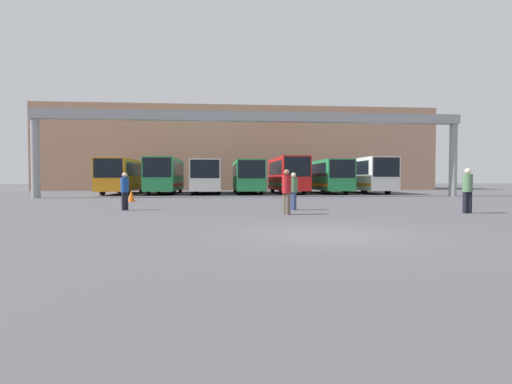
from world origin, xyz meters
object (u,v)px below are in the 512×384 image
Objects in this scene: bus_slot_4 at (287,173)px; bus_slot_6 at (365,173)px; pedestrian_mid_left at (287,191)px; bus_slot_0 at (123,174)px; traffic_cone at (131,196)px; bus_slot_2 at (207,175)px; bus_slot_5 at (326,175)px; pedestrian_near_left at (125,190)px; bus_slot_1 at (165,174)px; pedestrian_near_center at (467,189)px; bus_slot_3 at (247,175)px; pedestrian_near_right at (294,190)px.

bus_slot_4 reaches higher than bus_slot_6.
bus_slot_6 reaches higher than pedestrian_mid_left.
bus_slot_0 is at bearing 180.00° from bus_slot_4.
bus_slot_0 reaches higher than traffic_cone.
bus_slot_6 reaches higher than bus_slot_0.
bus_slot_2 reaches higher than pedestrian_mid_left.
bus_slot_5 is 24.33m from pedestrian_near_left.
bus_slot_1 is 15.28m from bus_slot_5.
pedestrian_near_center is at bearing -100.36° from bus_slot_6.
bus_slot_2 is at bearing -179.82° from bus_slot_6.
bus_slot_0 is 11.46m from bus_slot_3.
bus_slot_1 reaches higher than bus_slot_5.
bus_slot_4 is at bearing 179.59° from bus_slot_5.
pedestrian_near_left is at bearing -126.51° from bus_slot_5.
bus_slot_1 reaches higher than traffic_cone.
bus_slot_0 reaches higher than pedestrian_mid_left.
bus_slot_6 is (11.46, -0.20, 0.16)m from bus_slot_3.
bus_slot_3 is 20.96m from pedestrian_near_left.
bus_slot_6 is (19.10, 0.01, 0.06)m from bus_slot_1.
bus_slot_4 is at bearing -179.77° from bus_slot_6.
bus_slot_0 is at bearing 134.67° from pedestrian_near_center.
bus_slot_6 is 22.87m from pedestrian_near_center.
bus_slot_1 is at bearing -175.56° from pedestrian_near_right.
bus_slot_1 reaches higher than pedestrian_near_center.
bus_slot_3 is at bearing 147.09° from pedestrian_mid_left.
bus_slot_1 is 1.01× the size of bus_slot_5.
bus_slot_5 is at bearing 93.97° from pedestrian_near_center.
pedestrian_near_left is (-14.47, -19.54, -0.89)m from bus_slot_5.
pedestrian_near_right is at bearing -109.12° from bus_slot_5.
pedestrian_near_center is (11.17, -22.43, -0.79)m from bus_slot_2.
bus_slot_4 is 13.91× the size of traffic_cone.
bus_slot_1 is 23.64m from pedestrian_mid_left.
bus_slot_2 is 15.28m from bus_slot_6.
bus_slot_5 is 3.82m from bus_slot_6.
bus_slot_4 is 22.74m from pedestrian_near_center.
bus_slot_2 is 1.00× the size of bus_slot_4.
bus_slot_1 is at bearing -179.98° from bus_slot_6.
bus_slot_2 reaches higher than pedestrian_near_left.
bus_slot_5 is 23.61m from pedestrian_mid_left.
bus_slot_1 reaches higher than bus_slot_0.
bus_slot_3 is 6.03× the size of pedestrian_mid_left.
traffic_cone is (-4.14, -13.03, -1.39)m from bus_slot_2.
pedestrian_near_right is (-10.81, -20.22, -1.02)m from bus_slot_6.
bus_slot_1 reaches higher than bus_slot_2.
bus_slot_1 is 6.10× the size of pedestrian_near_left.
bus_slot_5 reaches higher than bus_slot_2.
pedestrian_near_right is at bearing -67.71° from bus_slot_1.
pedestrian_near_right is 1.00× the size of pedestrian_near_left.
pedestrian_near_right is (4.47, -20.18, -0.87)m from bus_slot_2.
bus_slot_2 is at bearing 72.39° from traffic_cone.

